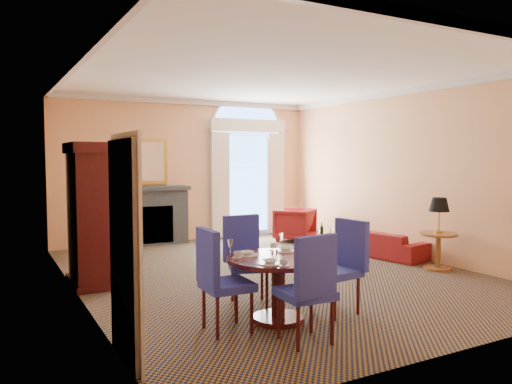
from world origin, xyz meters
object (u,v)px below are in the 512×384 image
sofa (383,244)px  coffee_table (322,240)px  armchair (295,224)px  side_table (439,226)px  dining_table (278,274)px  armoire (91,217)px

sofa → coffee_table: coffee_table is taller
sofa → armchair: size_ratio=2.08×
sofa → side_table: size_ratio=1.42×
dining_table → armoire: bearing=119.8°
armchair → dining_table: bearing=17.3°
armoire → armchair: armoire is taller
armoire → coffee_table: 4.08m
armchair → side_table: side_table is taller
sofa → coffee_table: bearing=67.7°
sofa → armchair: (-0.48, 2.33, 0.12)m
dining_table → side_table: size_ratio=1.00×
armchair → armoire: bearing=-16.8°
armoire → side_table: (5.32, -1.78, -0.27)m
sofa → armchair: bearing=1.1°
dining_table → coffee_table: bearing=45.7°
armchair → coffee_table: size_ratio=0.92×
coffee_table → side_table: bearing=-38.3°
armoire → coffee_table: (4.03, -0.25, -0.63)m
dining_table → sofa: size_ratio=0.70×
armoire → sofa: (5.27, -0.50, -0.77)m
dining_table → coffee_table: 3.51m
armoire → armchair: 5.16m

